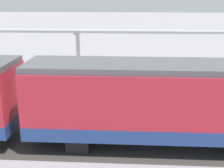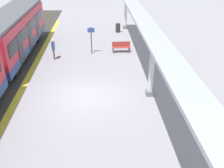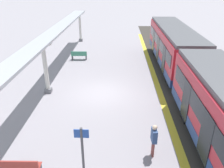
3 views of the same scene
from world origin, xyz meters
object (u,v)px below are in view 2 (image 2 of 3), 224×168
(train_far_carriage, at_px, (13,34))
(bench_mid_platform, at_px, (121,47))
(platform_info_sign, at_px, (91,38))
(trash_bin, at_px, (118,28))
(passenger_waiting_near_edge, at_px, (53,47))
(canopy_pillar_third, at_px, (126,12))
(canopy_pillar_second, at_px, (152,68))

(train_far_carriage, xyz_separation_m, bench_mid_platform, (8.43, 0.52, -1.38))
(platform_info_sign, bearing_deg, trash_bin, 66.87)
(train_far_carriage, height_order, trash_bin, train_far_carriage)
(trash_bin, distance_m, passenger_waiting_near_edge, 9.04)
(canopy_pillar_third, bearing_deg, canopy_pillar_second, -90.00)
(trash_bin, bearing_deg, platform_info_sign, -113.13)
(bench_mid_platform, height_order, platform_info_sign, platform_info_sign)
(canopy_pillar_second, distance_m, canopy_pillar_third, 14.46)
(train_far_carriage, distance_m, platform_info_sign, 6.02)
(canopy_pillar_third, xyz_separation_m, bench_mid_platform, (-1.06, -7.16, -1.32))
(canopy_pillar_third, bearing_deg, passenger_waiting_near_edge, -127.01)
(bench_mid_platform, bearing_deg, passenger_waiting_near_edge, -165.99)
(bench_mid_platform, height_order, trash_bin, trash_bin)
(trash_bin, bearing_deg, canopy_pillar_third, 55.54)
(canopy_pillar_second, relative_size, passenger_waiting_near_edge, 2.16)
(platform_info_sign, distance_m, passenger_waiting_near_edge, 3.12)
(canopy_pillar_third, height_order, trash_bin, canopy_pillar_third)
(canopy_pillar_second, bearing_deg, passenger_waiting_near_edge, 136.98)
(canopy_pillar_second, distance_m, trash_bin, 13.23)
(trash_bin, bearing_deg, bench_mid_platform, -91.51)
(trash_bin, height_order, platform_info_sign, platform_info_sign)
(train_far_carriage, xyz_separation_m, passenger_waiting_near_edge, (3.10, -0.81, -0.82))
(canopy_pillar_third, height_order, passenger_waiting_near_edge, canopy_pillar_third)
(platform_info_sign, bearing_deg, canopy_pillar_third, 64.65)
(trash_bin, relative_size, platform_info_sign, 0.40)
(canopy_pillar_third, distance_m, passenger_waiting_near_edge, 10.66)
(bench_mid_platform, bearing_deg, platform_info_sign, -174.59)
(train_far_carriage, bearing_deg, passenger_waiting_near_edge, -14.65)
(canopy_pillar_second, bearing_deg, train_far_carriage, 144.47)
(canopy_pillar_second, relative_size, trash_bin, 3.91)
(canopy_pillar_second, distance_m, passenger_waiting_near_edge, 8.78)
(canopy_pillar_third, bearing_deg, platform_info_sign, -115.35)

